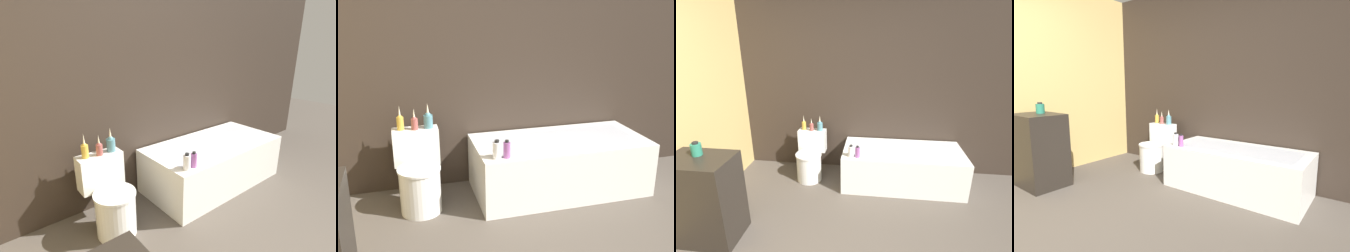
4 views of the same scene
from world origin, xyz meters
The scene contains 8 objects.
wall_back_tiled centered at (0.00, 2.33, 1.30)m, with size 6.40×0.06×2.60m.
bathtub centered at (0.70, 1.90, 0.26)m, with size 1.59×0.76×0.50m.
toilet centered at (-0.59, 1.91, 0.29)m, with size 0.39×0.52×0.66m.
vase_gold centered at (-0.71, 2.09, 0.74)m, with size 0.06×0.06×0.22m.
vase_silver centered at (-0.59, 2.07, 0.73)m, with size 0.06×0.06×0.19m.
vase_bronze centered at (-0.48, 2.08, 0.74)m, with size 0.08×0.08×0.22m.
shampoo_bottle_tall centered at (0.02, 1.61, 0.58)m, with size 0.07×0.07×0.16m.
shampoo_bottle_short centered at (0.10, 1.61, 0.57)m, with size 0.06×0.06×0.15m.
Camera 2 is at (-0.71, -1.24, 1.74)m, focal length 42.00 mm.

